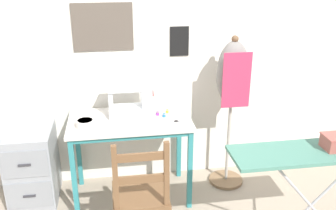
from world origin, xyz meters
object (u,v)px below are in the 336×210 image
object	(u,v)px
scissors	(179,122)
thread_spool_mid_table	(164,115)
thread_spool_far_edge	(167,111)
wooden_chair	(141,196)
sewing_machine	(133,100)
fabric_bowl	(85,123)
thread_spool_near_machine	(158,114)
filing_cabinet	(32,165)
ironing_board	(319,156)
dress_form	(232,84)

from	to	relation	value
scissors	thread_spool_mid_table	bearing A→B (deg)	132.97
thread_spool_far_edge	wooden_chair	world-z (taller)	wooden_chair
sewing_machine	scissors	world-z (taller)	sewing_machine
fabric_bowl	thread_spool_near_machine	xyz separation A→B (m)	(0.61, 0.14, -0.01)
scissors	wooden_chair	world-z (taller)	wooden_chair
thread_spool_mid_table	thread_spool_far_edge	world-z (taller)	thread_spool_mid_table
fabric_bowl	filing_cabinet	bearing A→B (deg)	159.27
wooden_chair	ironing_board	world-z (taller)	wooden_chair
dress_form	ironing_board	bearing A→B (deg)	-74.31
fabric_bowl	scissors	world-z (taller)	fabric_bowl
fabric_bowl	scissors	size ratio (longest dim) A/B	1.19
fabric_bowl	dress_form	distance (m)	1.30
thread_spool_near_machine	dress_form	size ratio (longest dim) A/B	0.03
scissors	thread_spool_far_edge	world-z (taller)	thread_spool_far_edge
thread_spool_mid_table	thread_spool_far_edge	xyz separation A→B (m)	(0.04, 0.08, -0.00)
thread_spool_mid_table	sewing_machine	bearing A→B (deg)	160.87
sewing_machine	ironing_board	size ratio (longest dim) A/B	0.32
thread_spool_far_edge	dress_form	xyz separation A→B (m)	(0.58, -0.00, 0.23)
thread_spool_mid_table	dress_form	world-z (taller)	dress_form
scissors	fabric_bowl	bearing A→B (deg)	178.09
scissors	thread_spool_far_edge	distance (m)	0.22
thread_spool_near_machine	thread_spool_far_edge	distance (m)	0.10
thread_spool_mid_table	dress_form	size ratio (longest dim) A/B	0.02
fabric_bowl	dress_form	size ratio (longest dim) A/B	0.11
sewing_machine	ironing_board	distance (m)	1.54
fabric_bowl	scissors	bearing A→B (deg)	-1.91
scissors	dress_form	bearing A→B (deg)	21.82
thread_spool_near_machine	dress_form	xyz separation A→B (m)	(0.67, 0.04, 0.22)
filing_cabinet	ironing_board	distance (m)	2.34
fabric_bowl	scissors	xyz separation A→B (m)	(0.77, -0.03, -0.03)
thread_spool_far_edge	ironing_board	xyz separation A→B (m)	(0.86, -1.00, 0.04)
fabric_bowl	dress_form	bearing A→B (deg)	7.91
thread_spool_far_edge	ironing_board	distance (m)	1.32
wooden_chair	ironing_board	size ratio (longest dim) A/B	0.78
wooden_chair	fabric_bowl	bearing A→B (deg)	125.06
thread_spool_near_machine	ironing_board	size ratio (longest dim) A/B	0.03
fabric_bowl	thread_spool_mid_table	bearing A→B (deg)	8.17
thread_spool_far_edge	fabric_bowl	bearing A→B (deg)	-165.63
thread_spool_far_edge	scissors	bearing A→B (deg)	-70.85
filing_cabinet	fabric_bowl	bearing A→B (deg)	-20.73
thread_spool_mid_table	dress_form	distance (m)	0.66
thread_spool_near_machine	filing_cabinet	distance (m)	1.19
thread_spool_far_edge	dress_form	world-z (taller)	dress_form
fabric_bowl	ironing_board	bearing A→B (deg)	-28.01
thread_spool_mid_table	thread_spool_far_edge	bearing A→B (deg)	64.24
wooden_chair	filing_cabinet	xyz separation A→B (m)	(-0.89, 0.74, -0.10)
thread_spool_mid_table	wooden_chair	bearing A→B (deg)	-112.38
thread_spool_near_machine	dress_form	distance (m)	0.70
ironing_board	thread_spool_far_edge	bearing A→B (deg)	130.49
sewing_machine	filing_cabinet	bearing A→B (deg)	179.60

